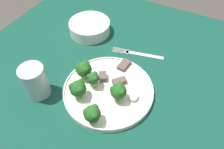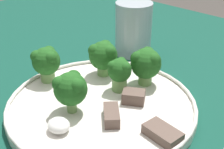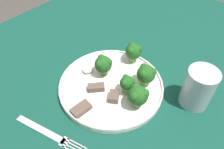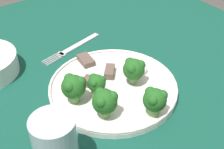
{
  "view_description": "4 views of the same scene",
  "coord_description": "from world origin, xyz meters",
  "views": [
    {
      "loc": [
        -0.3,
        -0.21,
        1.29
      ],
      "look_at": [
        0.08,
        -0.01,
        0.79
      ],
      "focal_mm": 35.0,
      "sensor_mm": 36.0,
      "label": 1
    },
    {
      "loc": [
        0.34,
        -0.28,
        1.01
      ],
      "look_at": [
        0.06,
        0.01,
        0.79
      ],
      "focal_mm": 50.0,
      "sensor_mm": 36.0,
      "label": 2
    },
    {
      "loc": [
        0.35,
        0.25,
        1.19
      ],
      "look_at": [
        0.05,
        -0.01,
        0.78
      ],
      "focal_mm": 35.0,
      "sensor_mm": 36.0,
      "label": 3
    },
    {
      "loc": [
        -0.37,
        0.31,
        1.18
      ],
      "look_at": [
        0.08,
        -0.02,
        0.75
      ],
      "focal_mm": 50.0,
      "sensor_mm": 36.0,
      "label": 4
    }
  ],
  "objects": [
    {
      "name": "table",
      "position": [
        0.0,
        0.0,
        0.64
      ],
      "size": [
        1.24,
        1.07,
        0.73
      ],
      "color": "#114738",
      "rests_on": "ground_plane"
    },
    {
      "name": "drinking_glass",
      "position": [
        -0.05,
        0.18,
        0.78
      ],
      "size": [
        0.07,
        0.07,
        0.11
      ],
      "color": "#B2C1CC",
      "rests_on": "table"
    },
    {
      "name": "broccoli_floret_back_left",
      "position": [
        -0.06,
        -0.02,
        0.78
      ],
      "size": [
        0.05,
        0.05,
        0.06
      ],
      "color": "#709E56",
      "rests_on": "dinner_plate"
    },
    {
      "name": "meat_slice_front_slice",
      "position": [
        0.17,
        -0.01,
        0.75
      ],
      "size": [
        0.05,
        0.03,
        0.01
      ],
      "color": "brown",
      "rests_on": "dinner_plate"
    },
    {
      "name": "broccoli_floret_near_rim_left",
      "position": [
        0.04,
        -0.05,
        0.78
      ],
      "size": [
        0.05,
        0.05,
        0.06
      ],
      "color": "#709E56",
      "rests_on": "dinner_plate"
    },
    {
      "name": "fork",
      "position": [
        0.26,
        -0.02,
        0.73
      ],
      "size": [
        0.06,
        0.19,
        0.0
      ],
      "color": "silver",
      "rests_on": "table"
    },
    {
      "name": "broccoli_floret_center_left",
      "position": [
        0.05,
        0.04,
        0.78
      ],
      "size": [
        0.04,
        0.04,
        0.06
      ],
      "color": "#709E56",
      "rests_on": "dinner_plate"
    },
    {
      "name": "dinner_plate",
      "position": [
        0.06,
        -0.01,
        0.74
      ],
      "size": [
        0.28,
        0.28,
        0.02
      ],
      "color": "white",
      "rests_on": "table"
    },
    {
      "name": "meat_slice_middle_slice",
      "position": [
        0.09,
        -0.03,
        0.75
      ],
      "size": [
        0.05,
        0.05,
        0.02
      ],
      "color": "brown",
      "rests_on": "dinner_plate"
    },
    {
      "name": "broccoli_floret_front_left",
      "position": [
        -0.01,
        0.06,
        0.78
      ],
      "size": [
        0.05,
        0.05,
        0.06
      ],
      "color": "#709E56",
      "rests_on": "dinner_plate"
    },
    {
      "name": "sauce_dollop",
      "position": [
        0.06,
        -0.09,
        0.75
      ],
      "size": [
        0.03,
        0.03,
        0.02
      ],
      "color": "white",
      "rests_on": "dinner_plate"
    },
    {
      "name": "meat_slice_rear_slice",
      "position": [
        0.09,
        0.03,
        0.75
      ],
      "size": [
        0.04,
        0.04,
        0.02
      ],
      "color": "brown",
      "rests_on": "dinner_plate"
    },
    {
      "name": "cream_bowl",
      "position": [
        0.29,
        0.2,
        0.75
      ],
      "size": [
        0.16,
        0.16,
        0.05
      ],
      "color": "white",
      "rests_on": "table"
    },
    {
      "name": "broccoli_floret_center_back",
      "position": [
        0.06,
        0.08,
        0.78
      ],
      "size": [
        0.05,
        0.05,
        0.06
      ],
      "color": "#709E56",
      "rests_on": "dinner_plate"
    }
  ]
}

